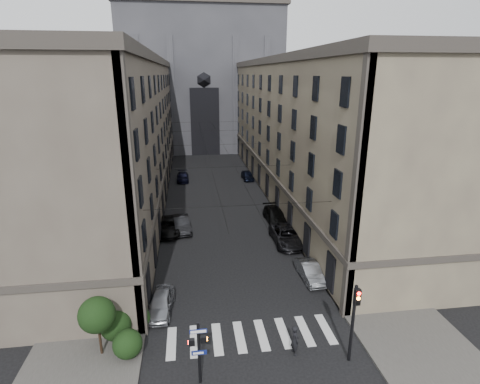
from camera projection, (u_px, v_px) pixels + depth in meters
name	position (u px, v px, depth m)	size (l,w,h in m)	color
sidewalk_left	(142.00, 197.00, 52.95)	(7.00, 80.00, 0.15)	#383533
sidewalk_right	(286.00, 191.00, 55.69)	(7.00, 80.00, 0.15)	#383533
zebra_crossing	(251.00, 336.00, 25.07)	(11.00, 3.20, 0.01)	beige
building_left	(114.00, 132.00, 49.76)	(13.60, 60.60, 18.85)	#4D443B
building_right	(309.00, 128.00, 53.26)	(13.60, 60.60, 18.85)	brown
gothic_tower	(201.00, 69.00, 85.72)	(35.00, 23.00, 58.00)	#2D2D33
pedestrian_signal_left	(199.00, 348.00, 20.61)	(1.02, 0.38, 4.00)	black
traffic_light_right	(354.00, 315.00, 21.90)	(0.34, 0.50, 5.20)	black
shrub_cluster	(114.00, 324.00, 23.40)	(3.90, 4.40, 3.90)	black
tram_wires	(215.00, 146.00, 51.80)	(14.00, 60.00, 0.43)	black
car_left_near	(161.00, 303.00, 27.43)	(1.73, 4.30, 1.47)	gray
car_left_midnear	(182.00, 224.00, 41.58)	(1.70, 4.87, 1.61)	black
car_left_midfar	(169.00, 226.00, 41.08)	(2.56, 5.55, 1.54)	black
car_left_far	(183.00, 177.00, 60.98)	(1.88, 4.62, 1.34)	black
car_right_near	(310.00, 271.00, 31.82)	(1.49, 4.28, 1.41)	slate
car_right_midnear	(287.00, 236.00, 38.45)	(2.73, 5.91, 1.64)	black
car_right_midfar	(275.00, 216.00, 44.02)	(2.22, 5.47, 1.59)	black
car_right_far	(248.00, 175.00, 61.75)	(1.71, 4.25, 1.45)	black
pedestrian	(295.00, 340.00, 23.20)	(0.73, 0.48, 1.99)	black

